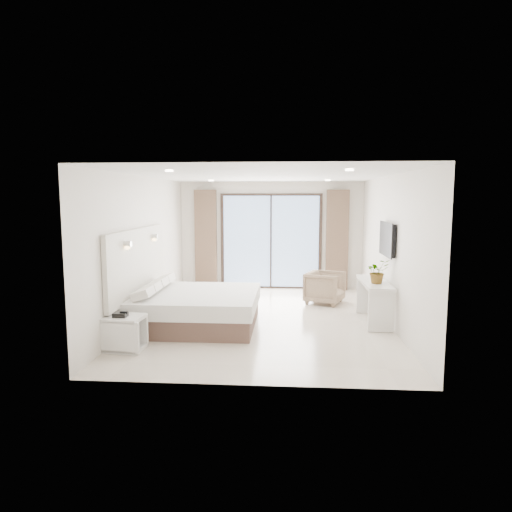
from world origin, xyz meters
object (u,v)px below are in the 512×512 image
object	(u,v)px
nightstand	(124,333)
console_desk	(374,293)
bed	(195,308)
armchair	(325,286)

from	to	relation	value
nightstand	console_desk	xyz separation A→B (m)	(4.06, 1.89, 0.29)
bed	nightstand	size ratio (longest dim) A/B	3.52
nightstand	console_desk	bearing A→B (deg)	30.94
bed	console_desk	bearing A→B (deg)	8.19
armchair	bed	bearing A→B (deg)	149.49
console_desk	armchair	world-z (taller)	console_desk
bed	nightstand	bearing A→B (deg)	-119.50
bed	armchair	world-z (taller)	armchair
bed	console_desk	xyz separation A→B (m)	(3.26, 0.47, 0.24)
bed	nightstand	distance (m)	1.63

